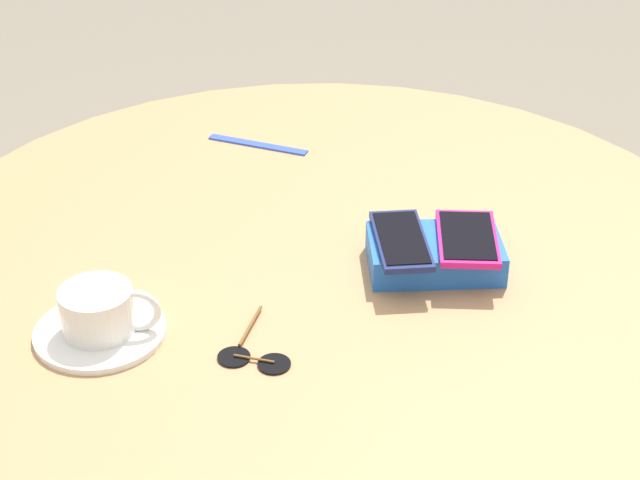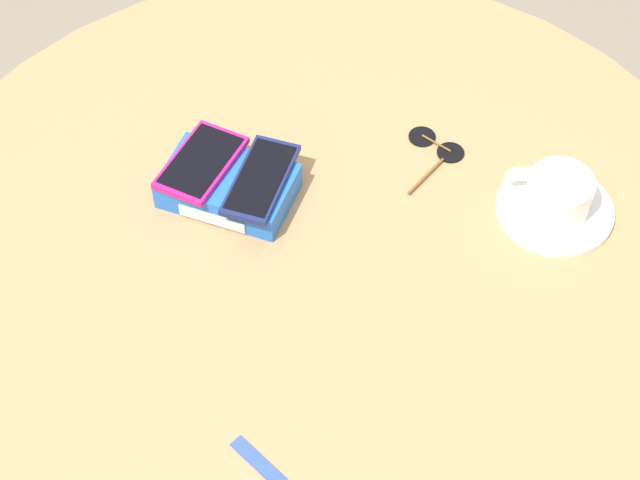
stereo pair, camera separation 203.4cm
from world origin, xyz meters
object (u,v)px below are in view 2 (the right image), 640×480
at_px(phone_magenta, 201,162).
at_px(coffee_cup, 557,193).
at_px(round_table, 320,292).
at_px(sunglasses, 435,148).
at_px(saucer, 555,210).
at_px(phone_box, 228,186).
at_px(phone_navy, 261,179).

bearing_deg(phone_magenta, coffee_cup, -1.61).
relative_size(round_table, sunglasses, 8.80).
bearing_deg(sunglasses, saucer, -32.94).
height_order(saucer, sunglasses, saucer).
xyz_separation_m(phone_box, saucer, (0.43, 0.00, -0.02)).
distance_m(phone_box, phone_navy, 0.05).
bearing_deg(phone_magenta, sunglasses, 15.83).
height_order(round_table, saucer, saucer).
relative_size(phone_magenta, phone_navy, 0.98).
bearing_deg(saucer, phone_box, -179.69).
distance_m(round_table, sunglasses, 0.26).
xyz_separation_m(phone_box, coffee_cup, (0.43, 0.00, 0.02)).
bearing_deg(phone_box, round_table, -32.81).
relative_size(saucer, sunglasses, 1.20).
distance_m(phone_magenta, phone_navy, 0.09).
bearing_deg(phone_box, saucer, 0.31).
relative_size(phone_box, phone_navy, 1.27).
xyz_separation_m(phone_magenta, coffee_cup, (0.47, -0.01, -0.01)).
height_order(phone_box, sunglasses, phone_box).
relative_size(phone_navy, coffee_cup, 1.33).
distance_m(round_table, phone_navy, 0.18).
bearing_deg(phone_navy, round_table, -42.25).
bearing_deg(sunglasses, phone_magenta, -164.17).
bearing_deg(phone_navy, sunglasses, 25.98).
xyz_separation_m(round_table, phone_box, (-0.13, 0.08, 0.11)).
bearing_deg(coffee_cup, phone_box, -179.56).
height_order(phone_box, phone_magenta, phone_magenta).
bearing_deg(phone_magenta, phone_navy, -16.26).
bearing_deg(sunglasses, phone_box, -159.15).
distance_m(phone_magenta, sunglasses, 0.33).
distance_m(round_table, phone_magenta, 0.24).
distance_m(round_table, saucer, 0.33).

